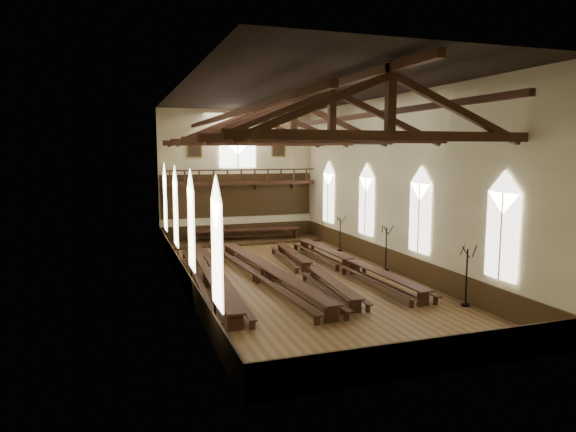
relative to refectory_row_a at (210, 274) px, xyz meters
name	(u,v)px	position (x,y,z in m)	size (l,w,h in m)	color
ground	(293,277)	(4.58, 0.13, -0.58)	(26.00, 26.00, 0.00)	brown
room_walls	(294,159)	(4.58, 0.13, 5.88)	(26.00, 26.00, 26.00)	beige
wainscot_band	(293,267)	(4.58, 0.13, 0.02)	(12.00, 26.00, 1.20)	#372410
side_windows	(293,210)	(4.58, 0.13, 3.16)	(11.85, 19.80, 4.50)	silver
end_window	(238,146)	(4.58, 13.03, 6.64)	(2.80, 0.12, 3.80)	white
minstrels_gallery	(239,190)	(4.58, 12.79, 3.33)	(11.80, 1.24, 3.70)	#361B11
portraits	(238,148)	(4.58, 13.03, 6.52)	(7.75, 0.09, 1.45)	brown
roof_trusses	(294,125)	(4.58, 0.13, 7.64)	(11.70, 25.70, 2.80)	#361B11
refectory_row_a	(210,274)	(0.00, 0.00, 0.00)	(1.92, 14.86, 0.79)	#361B11
refectory_row_b	(268,270)	(3.02, -0.23, 0.02)	(2.20, 15.10, 0.81)	#361B11
refectory_row_c	(311,268)	(5.56, 0.02, -0.08)	(1.85, 13.83, 0.68)	#361B11
refectory_row_d	(351,262)	(8.10, 0.28, -0.02)	(1.78, 14.59, 0.77)	#361B11
dais	(244,241)	(4.63, 11.53, -0.48)	(11.40, 2.97, 0.20)	#372410
high_table	(244,231)	(4.63, 11.53, 0.30)	(8.67, 1.72, 0.81)	#361B11
high_chairs	(241,231)	(4.63, 12.37, 0.14)	(7.62, 0.42, 0.96)	#361B11
candelabrum_left_near	(215,306)	(-0.97, -6.38, 0.30)	(0.87, 0.82, 2.88)	black
candelabrum_left_mid	(191,271)	(-0.97, 0.02, 0.21)	(0.77, 0.77, 2.61)	black
candelabrum_left_far	(178,252)	(-0.97, 5.69, 0.12)	(0.68, 0.68, 2.31)	black
candelabrum_right_near	(466,288)	(10.13, -7.23, 0.26)	(0.82, 0.80, 2.75)	black
candelabrum_right_mid	(386,257)	(10.13, -0.12, 0.23)	(0.73, 0.81, 2.65)	black
candelabrum_right_far	(340,240)	(10.13, 6.20, 0.16)	(0.69, 0.74, 2.43)	black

